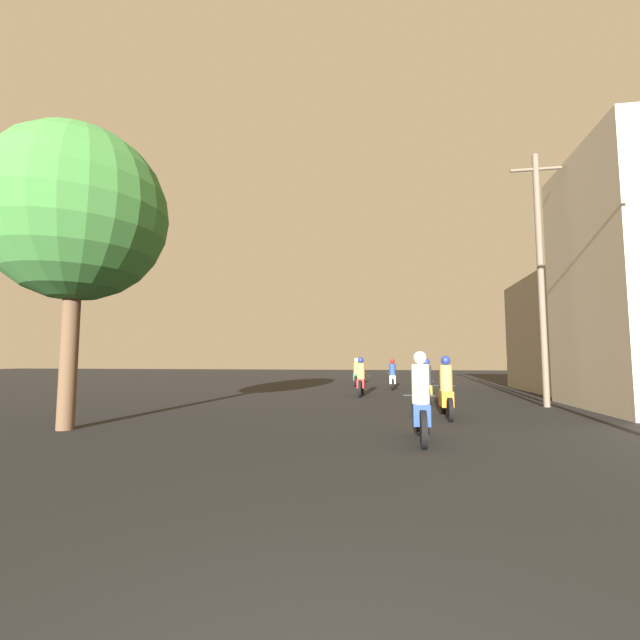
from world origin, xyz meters
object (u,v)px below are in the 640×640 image
(motorcycle_green, at_px, (357,375))
(utility_pole_far, at_px, (541,272))
(motorcycle_blue, at_px, (421,405))
(street_tree, at_px, (77,215))
(building_right_far, at_px, (591,334))
(motorcycle_orange, at_px, (446,393))
(motorcycle_silver, at_px, (393,377))
(motorcycle_yellow, at_px, (426,386))
(motorcycle_red, at_px, (361,381))

(motorcycle_green, bearing_deg, utility_pole_far, -58.87)
(motorcycle_blue, height_order, street_tree, street_tree)
(building_right_far, bearing_deg, motorcycle_green, 164.66)
(motorcycle_orange, bearing_deg, motorcycle_silver, 104.95)
(motorcycle_yellow, bearing_deg, utility_pole_far, 3.46)
(motorcycle_blue, height_order, motorcycle_green, motorcycle_blue)
(motorcycle_red, distance_m, building_right_far, 11.19)
(motorcycle_silver, distance_m, utility_pole_far, 9.56)
(utility_pole_far, bearing_deg, motorcycle_red, 152.58)
(motorcycle_silver, bearing_deg, motorcycle_red, -96.80)
(motorcycle_orange, bearing_deg, motorcycle_green, 112.18)
(motorcycle_yellow, distance_m, motorcycle_silver, 7.26)
(motorcycle_red, bearing_deg, building_right_far, 21.29)
(motorcycle_green, distance_m, building_right_far, 11.69)
(motorcycle_green, bearing_deg, motorcycle_blue, -84.65)
(motorcycle_red, relative_size, motorcycle_silver, 1.01)
(motorcycle_silver, height_order, motorcycle_green, motorcycle_green)
(motorcycle_green, xyz_separation_m, building_right_far, (11.10, -3.05, 2.03))
(motorcycle_blue, distance_m, motorcycle_silver, 13.87)
(street_tree, bearing_deg, motorcycle_yellow, 39.33)
(motorcycle_blue, height_order, motorcycle_silver, motorcycle_blue)
(motorcycle_silver, xyz_separation_m, utility_pole_far, (4.78, -7.40, 3.70))
(motorcycle_yellow, xyz_separation_m, motorcycle_silver, (-1.12, 7.17, -0.00))
(motorcycle_red, bearing_deg, street_tree, -119.05)
(motorcycle_silver, height_order, street_tree, street_tree)
(motorcycle_blue, bearing_deg, street_tree, -173.17)
(motorcycle_orange, bearing_deg, motorcycle_yellow, 101.77)
(building_right_far, bearing_deg, street_tree, -140.50)
(motorcycle_orange, height_order, motorcycle_red, motorcycle_orange)
(motorcycle_silver, relative_size, utility_pole_far, 0.25)
(building_right_far, xyz_separation_m, street_tree, (-16.03, -13.21, 2.06))
(building_right_far, distance_m, utility_pole_far, 8.25)
(motorcycle_silver, bearing_deg, street_tree, -106.76)
(motorcycle_blue, relative_size, motorcycle_silver, 0.95)
(motorcycle_silver, relative_size, building_right_far, 0.30)
(building_right_far, bearing_deg, motorcycle_silver, 176.45)
(motorcycle_orange, height_order, motorcycle_green, motorcycle_orange)
(motorcycle_blue, relative_size, utility_pole_far, 0.23)
(motorcycle_blue, bearing_deg, motorcycle_silver, 99.53)
(motorcycle_silver, distance_m, motorcycle_green, 3.20)
(motorcycle_yellow, relative_size, street_tree, 0.30)
(motorcycle_orange, height_order, street_tree, street_tree)
(building_right_far, bearing_deg, utility_pole_far, -122.16)
(motorcycle_blue, relative_size, street_tree, 0.29)
(motorcycle_blue, bearing_deg, motorcycle_yellow, 92.18)
(utility_pole_far, relative_size, street_tree, 1.23)
(motorcycle_yellow, distance_m, motorcycle_red, 3.77)
(motorcycle_blue, xyz_separation_m, motorcycle_red, (-1.78, 9.60, -0.03))
(utility_pole_far, distance_m, street_tree, 13.35)
(motorcycle_silver, distance_m, building_right_far, 9.33)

